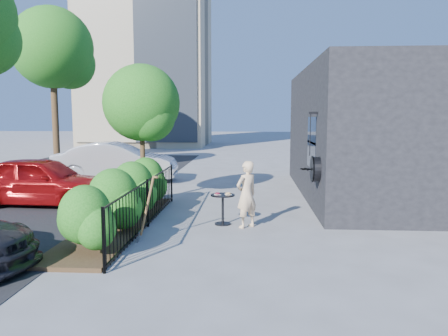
# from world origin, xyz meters

# --- Properties ---
(ground) EXTENTS (120.00, 120.00, 0.00)m
(ground) POSITION_xyz_m (0.00, 0.00, 0.00)
(ground) COLOR gray
(ground) RESTS_ON ground
(shop_building) EXTENTS (6.22, 9.00, 4.00)m
(shop_building) POSITION_xyz_m (5.50, 4.50, 2.00)
(shop_building) COLOR black
(shop_building) RESTS_ON ground
(fence) EXTENTS (0.05, 6.05, 1.10)m
(fence) POSITION_xyz_m (-1.50, 0.00, 0.56)
(fence) COLOR black
(fence) RESTS_ON ground
(planting_bed) EXTENTS (1.30, 6.00, 0.08)m
(planting_bed) POSITION_xyz_m (-2.20, 0.00, 0.04)
(planting_bed) COLOR #382616
(planting_bed) RESTS_ON ground
(shrubs) EXTENTS (1.10, 5.60, 1.24)m
(shrubs) POSITION_xyz_m (-2.10, 0.10, 0.70)
(shrubs) COLOR #196116
(shrubs) RESTS_ON ground
(patio_tree) EXTENTS (2.20, 2.20, 3.94)m
(patio_tree) POSITION_xyz_m (-2.24, 2.76, 2.76)
(patio_tree) COLOR #3F2B19
(patio_tree) RESTS_ON ground
(street_tree_far) EXTENTS (4.40, 4.40, 8.28)m
(street_tree_far) POSITION_xyz_m (-9.94, 13.96, 5.92)
(street_tree_far) COLOR #3F2B19
(street_tree_far) RESTS_ON ground
(cafe_table) EXTENTS (0.56, 0.56, 0.76)m
(cafe_table) POSITION_xyz_m (0.20, 0.31, 0.49)
(cafe_table) COLOR black
(cafe_table) RESTS_ON ground
(woman) EXTENTS (0.66, 0.64, 1.53)m
(woman) POSITION_xyz_m (0.75, 0.08, 0.76)
(woman) COLOR beige
(woman) RESTS_ON ground
(shovel) EXTENTS (0.46, 0.18, 1.38)m
(shovel) POSITION_xyz_m (-1.26, -1.19, 0.61)
(shovel) COLOR brown
(shovel) RESTS_ON ground
(car_red) EXTENTS (4.18, 1.88, 1.39)m
(car_red) POSITION_xyz_m (-5.07, 2.21, 0.70)
(car_red) COLOR maroon
(car_red) RESTS_ON ground
(car_silver) EXTENTS (4.70, 1.92, 1.52)m
(car_silver) POSITION_xyz_m (-4.34, 6.78, 0.76)
(car_silver) COLOR silver
(car_silver) RESTS_ON ground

